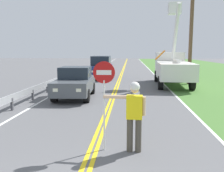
% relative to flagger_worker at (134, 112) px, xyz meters
% --- Properties ---
extents(centerline_yellow_left, '(0.11, 110.00, 0.01)m').
position_rel_flagger_worker_xyz_m(centerline_yellow_left, '(-1.15, 16.52, -1.04)').
color(centerline_yellow_left, yellow).
rests_on(centerline_yellow_left, ground).
extents(centerline_yellow_right, '(0.11, 110.00, 0.01)m').
position_rel_flagger_worker_xyz_m(centerline_yellow_right, '(-0.97, 16.52, -1.04)').
color(centerline_yellow_right, yellow).
rests_on(centerline_yellow_right, ground).
extents(edge_line_right, '(0.12, 110.00, 0.01)m').
position_rel_flagger_worker_xyz_m(edge_line_right, '(2.54, 16.52, -1.04)').
color(edge_line_right, silver).
rests_on(edge_line_right, ground).
extents(edge_line_left, '(0.12, 110.00, 0.01)m').
position_rel_flagger_worker_xyz_m(edge_line_left, '(-4.66, 16.52, -1.04)').
color(edge_line_left, silver).
rests_on(edge_line_left, ground).
extents(flagger_worker, '(1.09, 0.27, 1.83)m').
position_rel_flagger_worker_xyz_m(flagger_worker, '(0.00, 0.00, 0.00)').
color(flagger_worker, '#474238').
rests_on(flagger_worker, ground).
extents(stop_sign_paddle, '(0.56, 0.04, 2.33)m').
position_rel_flagger_worker_xyz_m(stop_sign_paddle, '(-0.77, 0.05, 0.66)').
color(stop_sign_paddle, silver).
rests_on(stop_sign_paddle, ground).
extents(utility_bucket_truck, '(2.93, 6.90, 6.02)m').
position_rel_flagger_worker_xyz_m(utility_bucket_truck, '(3.08, 12.75, 0.39)').
color(utility_bucket_truck, white).
rests_on(utility_bucket_truck, ground).
extents(oncoming_sedan_nearest, '(2.06, 4.17, 1.70)m').
position_rel_flagger_worker_xyz_m(oncoming_sedan_nearest, '(-3.16, 7.14, -0.21)').
color(oncoming_sedan_nearest, '#4C5156').
rests_on(oncoming_sedan_nearest, ground).
extents(oncoming_suv_second, '(1.99, 4.64, 2.10)m').
position_rel_flagger_worker_xyz_m(oncoming_suv_second, '(-2.81, 16.51, 0.01)').
color(oncoming_suv_second, navy).
rests_on(oncoming_suv_second, ground).
extents(utility_pole_near, '(1.80, 0.28, 7.62)m').
position_rel_flagger_worker_xyz_m(utility_pole_near, '(4.50, 13.21, 2.94)').
color(utility_pole_near, brown).
rests_on(utility_pole_near, ground).
extents(guardrail_left_shoulder, '(0.10, 32.00, 0.71)m').
position_rel_flagger_worker_xyz_m(guardrail_left_shoulder, '(-5.26, 12.00, -0.53)').
color(guardrail_left_shoulder, '#9EA0A3').
rests_on(guardrail_left_shoulder, ground).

